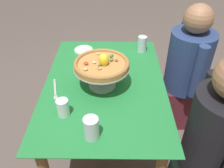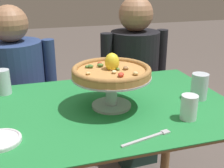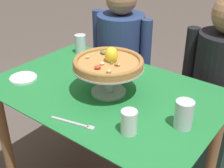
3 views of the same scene
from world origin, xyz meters
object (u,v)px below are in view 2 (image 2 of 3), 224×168
object	(u,v)px
pizza	(111,71)
water_glass_side_right	(199,88)
dinner_fork	(149,137)
diner_right	(134,86)
water_glass_front_right	(189,109)
pizza_stand	(111,86)
diner_left	(19,97)
water_glass_back_left	(3,83)
side_plate	(0,140)

from	to	relation	value
pizza	water_glass_side_right	distance (m)	0.45
dinner_fork	diner_right	size ratio (longest dim) A/B	0.18
pizza	water_glass_side_right	xyz separation A→B (m)	(0.43, -0.04, -0.12)
dinner_fork	diner_right	bearing A→B (deg)	71.97
water_glass_side_right	diner_right	distance (m)	0.73
water_glass_side_right	dinner_fork	size ratio (longest dim) A/B	0.60
pizza	dinner_fork	size ratio (longest dim) A/B	1.65
water_glass_front_right	diner_right	bearing A→B (deg)	83.97
pizza_stand	diner_left	size ratio (longest dim) A/B	0.30
pizza	water_glass_front_right	distance (m)	0.37
diner_left	water_glass_front_right	bearing A→B (deg)	-52.12
water_glass_side_right	diner_left	distance (m)	1.16
pizza	diner_left	bearing A→B (deg)	121.84
pizza	dinner_fork	xyz separation A→B (m)	(0.05, -0.31, -0.17)
diner_right	dinner_fork	bearing A→B (deg)	-108.03
pizza_stand	water_glass_back_left	size ratio (longest dim) A/B	2.80
pizza	diner_right	distance (m)	0.82
water_glass_side_right	dinner_fork	bearing A→B (deg)	-144.64
dinner_fork	diner_right	xyz separation A→B (m)	(0.31, 0.95, -0.18)
pizza_stand	diner_left	distance (m)	0.87
side_plate	dinner_fork	xyz separation A→B (m)	(0.52, -0.13, -0.01)
pizza	water_glass_front_right	size ratio (longest dim) A/B	3.32
water_glass_front_right	diner_right	world-z (taller)	diner_right
pizza	water_glass_front_right	bearing A→B (deg)	-37.56
diner_left	diner_right	bearing A→B (deg)	-3.50
water_glass_side_right	side_plate	distance (m)	0.92
pizza_stand	diner_left	xyz separation A→B (m)	(-0.43, 0.70, -0.29)
pizza	water_glass_back_left	xyz separation A→B (m)	(-0.48, 0.31, -0.12)
water_glass_back_left	diner_right	bearing A→B (deg)	22.21
pizza_stand	water_glass_back_left	xyz separation A→B (m)	(-0.48, 0.31, -0.05)
side_plate	diner_right	distance (m)	1.19
water_glass_side_right	water_glass_back_left	size ratio (longest dim) A/B	1.00
pizza_stand	dinner_fork	distance (m)	0.32
water_glass_back_left	diner_right	size ratio (longest dim) A/B	0.10
water_glass_side_right	diner_left	world-z (taller)	diner_left
water_glass_side_right	dinner_fork	xyz separation A→B (m)	(-0.38, -0.27, -0.05)
side_plate	diner_left	bearing A→B (deg)	87.44
water_glass_side_right	water_glass_front_right	world-z (taller)	water_glass_side_right
pizza	water_glass_side_right	size ratio (longest dim) A/B	2.75
water_glass_back_left	side_plate	size ratio (longest dim) A/B	0.83
dinner_fork	water_glass_side_right	bearing A→B (deg)	35.36
water_glass_back_left	water_glass_front_right	distance (m)	0.91
water_glass_side_right	water_glass_front_right	size ratio (longest dim) A/B	1.21
pizza_stand	water_glass_back_left	distance (m)	0.57
water_glass_side_right	side_plate	xyz separation A→B (m)	(-0.91, -0.14, -0.05)
dinner_fork	pizza	bearing A→B (deg)	99.73
pizza_stand	dinner_fork	size ratio (longest dim) A/B	1.67
water_glass_back_left	water_glass_front_right	bearing A→B (deg)	-34.39
pizza	diner_left	xyz separation A→B (m)	(-0.43, 0.70, -0.36)
water_glass_front_right	diner_left	bearing A→B (deg)	127.88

